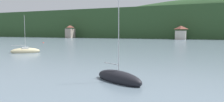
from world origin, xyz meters
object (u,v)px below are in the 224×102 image
(shore_building_west, at_px, (70,32))
(sailboat_mid_2, at_px, (119,78))
(sailboat_mid_4, at_px, (25,51))
(mooring_buoy_far, at_px, (43,43))
(shore_building_westcentral, at_px, (181,33))

(shore_building_west, bearing_deg, sailboat_mid_2, -54.41)
(shore_building_west, xyz_separation_m, sailboat_mid_4, (40.16, -73.41, -3.04))
(shore_building_west, height_order, sailboat_mid_2, shore_building_west)
(shore_building_west, height_order, mooring_buoy_far, shore_building_west)
(shore_building_westcentral, bearing_deg, shore_building_west, -179.75)
(shore_building_west, bearing_deg, sailboat_mid_4, -61.32)
(shore_building_westcentral, distance_m, sailboat_mid_2, 87.62)
(sailboat_mid_2, bearing_deg, shore_building_west, 153.91)
(sailboat_mid_2, height_order, mooring_buoy_far, sailboat_mid_2)
(shore_building_westcentral, distance_m, mooring_buoy_far, 59.61)
(shore_building_westcentral, height_order, sailboat_mid_2, shore_building_westcentral)
(shore_building_west, bearing_deg, shore_building_westcentral, 0.25)
(sailboat_mid_2, relative_size, sailboat_mid_4, 0.96)
(sailboat_mid_2, relative_size, mooring_buoy_far, 15.07)
(shore_building_westcentral, relative_size, sailboat_mid_4, 0.92)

